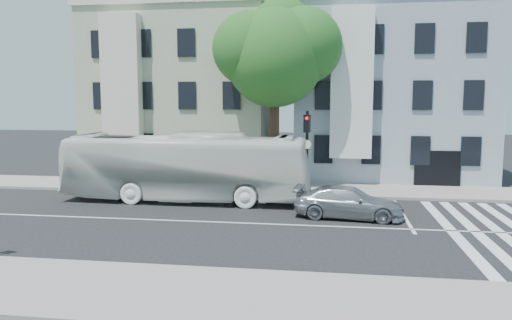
# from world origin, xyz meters

# --- Properties ---
(ground) EXTENTS (120.00, 120.00, 0.00)m
(ground) POSITION_xyz_m (0.00, 0.00, 0.00)
(ground) COLOR black
(ground) RESTS_ON ground
(sidewalk_far) EXTENTS (80.00, 4.00, 0.15)m
(sidewalk_far) POSITION_xyz_m (0.00, 8.00, 0.07)
(sidewalk_far) COLOR gray
(sidewalk_far) RESTS_ON ground
(sidewalk_near) EXTENTS (80.00, 4.00, 0.15)m
(sidewalk_near) POSITION_xyz_m (0.00, -8.00, 0.07)
(sidewalk_near) COLOR gray
(sidewalk_near) RESTS_ON ground
(building_left) EXTENTS (12.00, 10.00, 11.00)m
(building_left) POSITION_xyz_m (-7.00, 15.00, 5.50)
(building_left) COLOR #9EA58B
(building_left) RESTS_ON ground
(building_right) EXTENTS (12.00, 10.00, 11.00)m
(building_right) POSITION_xyz_m (7.00, 15.00, 5.50)
(building_right) COLOR #8D98A8
(building_right) RESTS_ON ground
(street_tree) EXTENTS (7.30, 5.90, 11.10)m
(street_tree) POSITION_xyz_m (0.06, 8.74, 7.83)
(street_tree) COLOR #2D2116
(street_tree) RESTS_ON ground
(bus) EXTENTS (3.08, 12.55, 3.49)m
(bus) POSITION_xyz_m (-4.02, 4.20, 1.74)
(bus) COLOR white
(bus) RESTS_ON ground
(sedan) EXTENTS (2.42, 4.90, 1.37)m
(sedan) POSITION_xyz_m (4.04, 1.64, 0.68)
(sedan) COLOR #ABAFB3
(sedan) RESTS_ON ground
(hedge) EXTENTS (8.20, 3.96, 0.70)m
(hedge) POSITION_xyz_m (-4.64, 6.80, 0.50)
(hedge) COLOR #296420
(hedge) RESTS_ON sidewalk_far
(traffic_signal) EXTENTS (0.45, 0.54, 4.57)m
(traffic_signal) POSITION_xyz_m (2.00, 5.94, 2.95)
(traffic_signal) COLOR black
(traffic_signal) RESTS_ON ground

